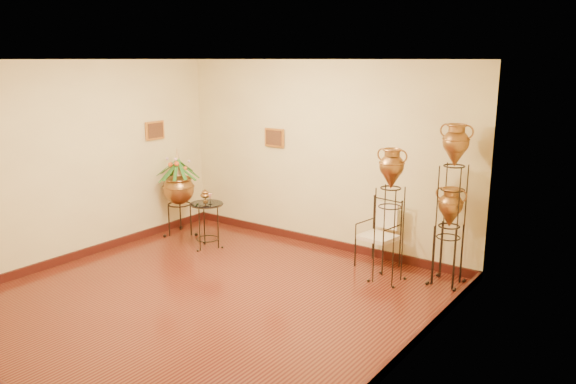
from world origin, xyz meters
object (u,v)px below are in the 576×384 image
Objects in this scene: amphora_tall at (452,203)px; amphora_mid at (390,215)px; planter_urn at (179,185)px; armchair at (378,234)px; side_table at (207,225)px.

amphora_mid is at bearing -148.77° from amphora_tall.
amphora_mid reaches higher than planter_urn.
amphora_mid is at bearing -40.99° from armchair.
planter_urn reaches higher than armchair.
amphora_mid reaches higher than side_table.
amphora_tall reaches higher than amphora_mid.
armchair is at bearing 180.00° from amphora_tall.
amphora_mid is 1.89× the size of armchair.
amphora_tall is 1.42× the size of planter_urn.
planter_urn reaches higher than side_table.
armchair is at bearing 17.87° from side_table.
amphora_tall is at bearing 12.94° from side_table.
amphora_tall reaches higher than armchair.
side_table is at bearing -154.02° from armchair.
planter_urn is 1.64× the size of side_table.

